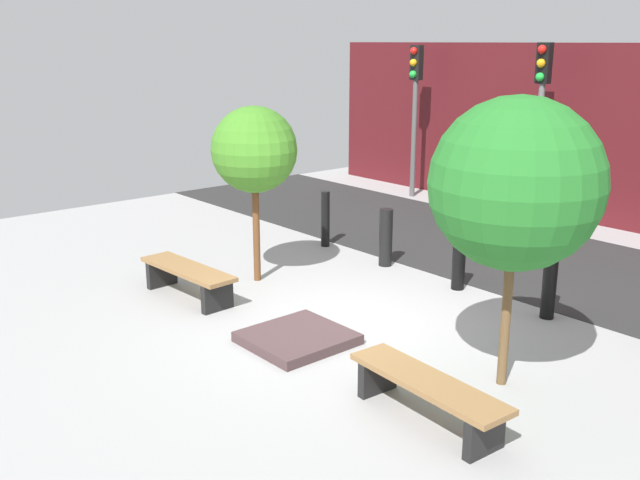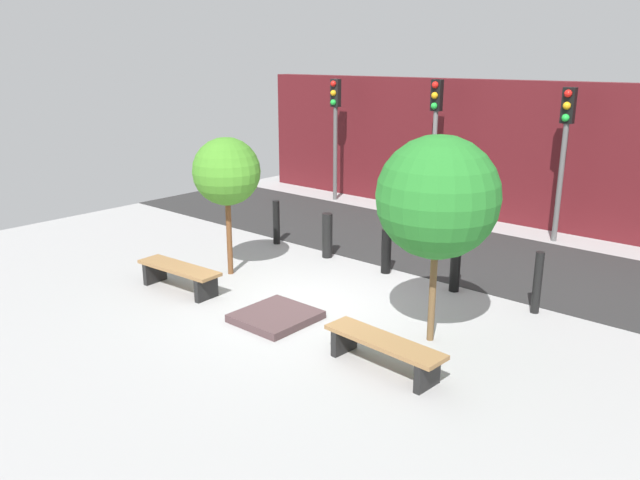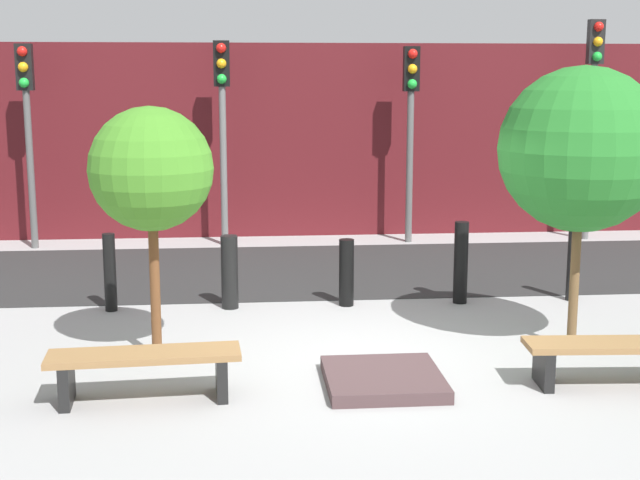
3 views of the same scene
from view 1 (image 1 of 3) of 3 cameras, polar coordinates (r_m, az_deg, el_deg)
name	(u,v)px [view 1 (image 1 of 3)]	position (r m, az deg, el deg)	size (l,w,h in m)	color
ground_plane	(341,328)	(9.34, 1.72, -7.04)	(18.00, 18.00, 0.00)	#999999
road_strip	(540,261)	(12.65, 17.17, -1.58)	(18.00, 3.86, 0.01)	#292929
bench_left	(188,276)	(10.46, -10.53, -2.82)	(1.81, 0.59, 0.47)	black
bench_right	(427,391)	(7.15, 8.58, -11.84)	(1.84, 0.58, 0.44)	black
planter_bed	(297,338)	(8.88, -1.83, -7.84)	(1.13, 1.20, 0.13)	#483436
tree_behind_left_bench	(254,150)	(10.70, -5.28, 7.16)	(1.29, 1.29, 2.69)	brown
tree_behind_right_bench	(516,184)	(7.46, 15.41, 4.33)	(1.78, 1.78, 3.10)	brown
bollard_far_left	(325,219)	(12.84, 0.43, 1.69)	(0.16, 0.16, 1.01)	black
bollard_left	(386,237)	(11.77, 5.28, 0.20)	(0.22, 0.22, 0.96)	black
bollard_center	(459,261)	(10.81, 11.05, -1.63)	(0.20, 0.20, 0.89)	black
bollard_right	(550,279)	(9.96, 17.92, -3.00)	(0.19, 0.19, 1.10)	black
traffic_light_west	(415,93)	(16.96, 7.61, 11.56)	(0.28, 0.27, 3.51)	#555555
traffic_light_mid_west	(541,100)	(14.94, 17.23, 10.63)	(0.28, 0.27, 3.57)	slate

